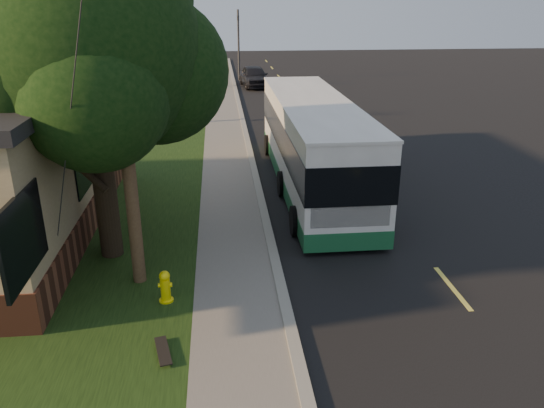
{
  "coord_description": "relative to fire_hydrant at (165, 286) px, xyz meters",
  "views": [
    {
      "loc": [
        -1.29,
        -10.35,
        6.34
      ],
      "look_at": [
        -0.04,
        2.0,
        1.5
      ],
      "focal_mm": 35.0,
      "sensor_mm": 36.0,
      "label": 1
    }
  ],
  "objects": [
    {
      "name": "utility_pole",
      "position": [
        -0.71,
        0.99,
        4.2
      ],
      "size": [
        2.86,
        3.21,
        9.07
      ],
      "color": "#473321",
      "rests_on": "ground"
    },
    {
      "name": "traffic_signal",
      "position": [
        3.1,
        34.0,
        2.73
      ],
      "size": [
        0.18,
        0.22,
        5.5
      ],
      "color": "#2D2D30",
      "rests_on": "ground"
    },
    {
      "name": "skateboarder",
      "position": [
        -1.69,
        3.13,
        0.44
      ],
      "size": [
        0.69,
        0.67,
        1.6
      ],
      "primitive_type": "imported",
      "rotation": [
        0.0,
        0.0,
        2.41
      ],
      "color": "#4C0F0F",
      "rests_on": "grass_verge"
    },
    {
      "name": "fire_hydrant",
      "position": [
        0.0,
        0.0,
        0.0
      ],
      "size": [
        0.32,
        0.32,
        0.74
      ],
      "color": "#FFEA0D",
      "rests_on": "grass_verge"
    },
    {
      "name": "road",
      "position": [
        6.6,
        10.0,
        -0.43
      ],
      "size": [
        8.0,
        80.0,
        0.01
      ],
      "primitive_type": "cube",
      "color": "black",
      "rests_on": "ground"
    },
    {
      "name": "leafy_tree",
      "position": [
        -1.57,
        2.65,
        4.73
      ],
      "size": [
        6.3,
        6.0,
        7.8
      ],
      "color": "black",
      "rests_on": "grass_verge"
    },
    {
      "name": "transit_bus",
      "position": [
        4.55,
        7.5,
        1.22
      ],
      "size": [
        2.64,
        11.43,
        3.09
      ],
      "color": "silver",
      "rests_on": "ground"
    },
    {
      "name": "bare_tree_far",
      "position": [
        -0.4,
        30.0,
        1.57
      ],
      "size": [
        1.38,
        1.21,
        4.03
      ],
      "color": "black",
      "rests_on": "grass_verge"
    },
    {
      "name": "bare_tree_near",
      "position": [
        -0.9,
        18.0,
        1.72
      ],
      "size": [
        1.38,
        1.21,
        4.31
      ],
      "color": "black",
      "rests_on": "grass_verge"
    },
    {
      "name": "ground",
      "position": [
        2.6,
        0.0,
        -0.43
      ],
      "size": [
        120.0,
        120.0,
        0.0
      ],
      "primitive_type": "plane",
      "color": "black",
      "rests_on": "ground"
    },
    {
      "name": "grass_verge",
      "position": [
        -1.9,
        10.0,
        -0.4
      ],
      "size": [
        5.0,
        80.0,
        0.07
      ],
      "primitive_type": "cube",
      "color": "black",
      "rests_on": "ground"
    },
    {
      "name": "curb",
      "position": [
        2.6,
        10.0,
        -0.37
      ],
      "size": [
        0.25,
        80.0,
        0.12
      ],
      "primitive_type": "cube",
      "color": "gray",
      "rests_on": "ground"
    },
    {
      "name": "distant_car",
      "position": [
        4.1,
        30.57,
        0.35
      ],
      "size": [
        2.32,
        4.77,
        1.57
      ],
      "primitive_type": "imported",
      "rotation": [
        0.0,
        0.0,
        0.1
      ],
      "color": "black",
      "rests_on": "ground"
    },
    {
      "name": "sidewalk",
      "position": [
        1.6,
        10.0,
        -0.39
      ],
      "size": [
        2.0,
        80.0,
        0.08
      ],
      "primitive_type": "cube",
      "color": "slate",
      "rests_on": "ground"
    },
    {
      "name": "skateboard_main",
      "position": [
        0.1,
        -1.9,
        -0.3
      ],
      "size": [
        0.42,
        0.93,
        0.08
      ],
      "color": "black",
      "rests_on": "grass_verge"
    }
  ]
}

